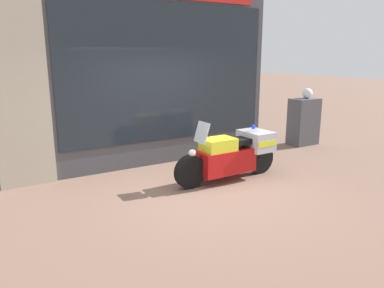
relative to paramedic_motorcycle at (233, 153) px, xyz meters
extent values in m
plane|color=#7A5B4C|center=(-0.96, -0.16, -0.51)|extent=(60.00, 60.00, 0.00)
cube|color=#424247|center=(-0.96, 1.84, 1.41)|extent=(5.97, 0.40, 3.85)
cube|color=#B2A893|center=(-3.46, 1.86, 1.41)|extent=(0.97, 0.55, 3.85)
cube|color=#1E262D|center=(-0.51, 1.62, 1.46)|extent=(4.77, 0.02, 2.85)
cube|color=slate|center=(-0.55, 1.85, -0.24)|extent=(4.55, 0.30, 0.55)
cube|color=silver|center=(-0.55, 1.99, 0.76)|extent=(4.55, 0.02, 1.48)
cube|color=beige|center=(-0.55, 1.85, 1.49)|extent=(4.55, 0.30, 0.03)
cube|color=#C68E19|center=(-2.15, 1.85, 1.53)|extent=(0.18, 0.04, 0.05)
cube|color=#195623|center=(-1.08, 1.85, 1.53)|extent=(0.18, 0.04, 0.05)
cube|color=black|center=(-0.01, 1.85, 1.53)|extent=(0.18, 0.04, 0.05)
cube|color=maroon|center=(1.05, 1.85, 1.53)|extent=(0.18, 0.04, 0.05)
cube|color=red|center=(-1.96, 1.78, 0.17)|extent=(0.19, 0.04, 0.27)
cube|color=white|center=(-0.55, 1.78, 0.17)|extent=(0.19, 0.03, 0.27)
cube|color=#2D8E42|center=(0.87, 1.78, 0.17)|extent=(0.19, 0.04, 0.27)
cylinder|color=black|center=(-0.97, -0.01, -0.21)|extent=(0.61, 0.15, 0.61)
cylinder|color=black|center=(0.68, 0.01, -0.21)|extent=(0.61, 0.15, 0.61)
cube|color=#B71414|center=(-0.19, 0.00, -0.12)|extent=(1.13, 0.50, 0.45)
cube|color=yellow|center=(-0.36, -0.01, 0.20)|extent=(0.62, 0.44, 0.26)
cube|color=black|center=(0.07, 0.00, 0.22)|extent=(0.66, 0.37, 0.10)
cube|color=#B7B7BC|center=(0.56, 0.01, 0.18)|extent=(0.50, 0.68, 0.38)
cube|color=yellow|center=(0.56, 0.01, 0.18)|extent=(0.45, 0.69, 0.11)
cube|color=#B2BCC6|center=(-0.73, -0.01, 0.49)|extent=(0.15, 0.34, 0.38)
sphere|color=white|center=(-0.93, -0.01, 0.13)|extent=(0.14, 0.14, 0.14)
sphere|color=blue|center=(0.48, 0.01, 0.46)|extent=(0.09, 0.09, 0.09)
cube|color=#4C4C51|center=(3.33, 1.33, 0.10)|extent=(0.76, 0.49, 1.23)
sphere|color=white|center=(3.38, 1.31, 0.85)|extent=(0.27, 0.27, 0.27)
camera|label=1|loc=(-4.25, -5.54, 1.87)|focal=35.00mm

